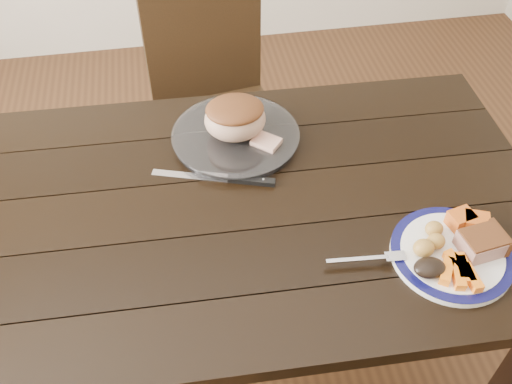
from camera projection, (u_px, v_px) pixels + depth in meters
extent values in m
plane|color=#472B16|center=(232.00, 354.00, 1.94)|extent=(4.00, 4.00, 0.00)
cube|color=black|center=(223.00, 210.00, 1.41)|extent=(1.63, 0.95, 0.04)
cube|color=black|center=(420.00, 183.00, 2.01)|extent=(0.07, 0.07, 0.71)
cube|color=black|center=(222.00, 128.00, 2.07)|extent=(0.48, 0.48, 0.04)
cube|color=black|center=(203.00, 39.00, 2.02)|extent=(0.42, 0.11, 0.46)
cube|color=black|center=(253.00, 137.00, 2.39)|extent=(0.04, 0.04, 0.43)
cube|color=black|center=(284.00, 195.00, 2.16)|extent=(0.04, 0.04, 0.43)
cube|color=black|center=(170.00, 155.00, 2.31)|extent=(0.04, 0.04, 0.43)
cube|color=black|center=(192.00, 218.00, 2.08)|extent=(0.04, 0.04, 0.43)
cylinder|color=white|center=(451.00, 255.00, 1.28)|extent=(0.27, 0.27, 0.02)
torus|color=#0D0D42|center=(452.00, 252.00, 1.27)|extent=(0.27, 0.27, 0.02)
cylinder|color=white|center=(236.00, 137.00, 1.56)|extent=(0.34, 0.34, 0.02)
cube|color=#AD786A|center=(482.00, 243.00, 1.26)|extent=(0.10, 0.09, 0.04)
ellipsoid|color=gold|center=(424.00, 248.00, 1.25)|extent=(0.05, 0.04, 0.04)
ellipsoid|color=gold|center=(434.00, 229.00, 1.29)|extent=(0.04, 0.04, 0.04)
ellipsoid|color=gold|center=(436.00, 241.00, 1.27)|extent=(0.04, 0.04, 0.04)
cube|color=orange|center=(471.00, 277.00, 1.21)|extent=(0.03, 0.07, 0.02)
cube|color=orange|center=(461.00, 267.00, 1.23)|extent=(0.04, 0.07, 0.02)
cube|color=orange|center=(458.00, 275.00, 1.21)|extent=(0.04, 0.07, 0.02)
cube|color=orange|center=(465.00, 270.00, 1.22)|extent=(0.03, 0.07, 0.02)
cube|color=orange|center=(446.00, 271.00, 1.22)|extent=(0.05, 0.07, 0.02)
cube|color=orange|center=(457.00, 263.00, 1.24)|extent=(0.04, 0.07, 0.02)
cube|color=orange|center=(461.00, 219.00, 1.31)|extent=(0.06, 0.06, 0.04)
cube|color=orange|center=(476.00, 223.00, 1.30)|extent=(0.07, 0.06, 0.04)
ellipsoid|color=black|center=(430.00, 268.00, 1.22)|extent=(0.07, 0.05, 0.03)
cube|color=silver|center=(357.00, 260.00, 1.26)|extent=(0.14, 0.02, 0.00)
cube|color=silver|center=(395.00, 257.00, 1.26)|extent=(0.05, 0.03, 0.00)
ellipsoid|color=tan|center=(235.00, 119.00, 1.52)|extent=(0.16, 0.14, 0.11)
cube|color=tan|center=(266.00, 142.00, 1.52)|extent=(0.09, 0.09, 0.02)
cube|color=silver|center=(190.00, 176.00, 1.46)|extent=(0.20, 0.08, 0.00)
cube|color=black|center=(252.00, 181.00, 1.44)|extent=(0.12, 0.06, 0.01)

